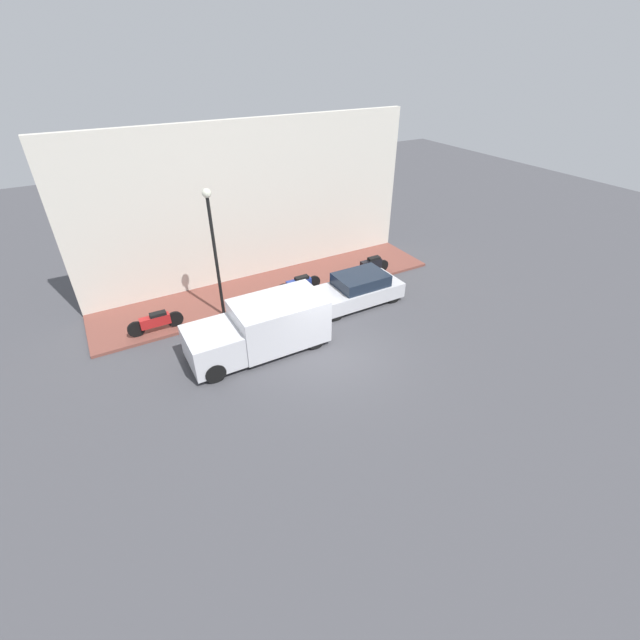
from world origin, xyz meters
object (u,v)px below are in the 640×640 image
delivery_van (260,328)px  motorcycle_blue (299,284)px  motorcycle_black (371,265)px  motorcycle_red (156,321)px  parked_car (357,289)px  streetlamp (213,239)px

delivery_van → motorcycle_blue: delivery_van is taller
motorcycle_blue → motorcycle_black: bearing=-91.9°
motorcycle_red → motorcycle_blue: motorcycle_red is taller
delivery_van → motorcycle_red: delivery_van is taller
delivery_van → motorcycle_blue: size_ratio=2.35×
parked_car → delivery_van: bearing=102.8°
parked_car → streetlamp: size_ratio=0.76×
delivery_van → streetlamp: 3.69m
delivery_van → streetlamp: bearing=9.6°
parked_car → motorcycle_blue: (1.83, 1.82, -0.10)m
motorcycle_red → parked_car: bearing=-102.7°
delivery_van → streetlamp: size_ratio=0.97×
streetlamp → motorcycle_black: bearing=-89.6°
delivery_van → motorcycle_black: bearing=-67.5°
motorcycle_black → streetlamp: streetlamp is taller
motorcycle_red → motorcycle_black: 9.80m
motorcycle_red → streetlamp: streetlamp is taller
delivery_van → motorcycle_red: (2.87, 3.04, -0.38)m
motorcycle_red → streetlamp: size_ratio=0.40×
motorcycle_red → motorcycle_black: bearing=-90.4°
delivery_van → motorcycle_black: 7.32m
motorcycle_blue → streetlamp: size_ratio=0.41×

